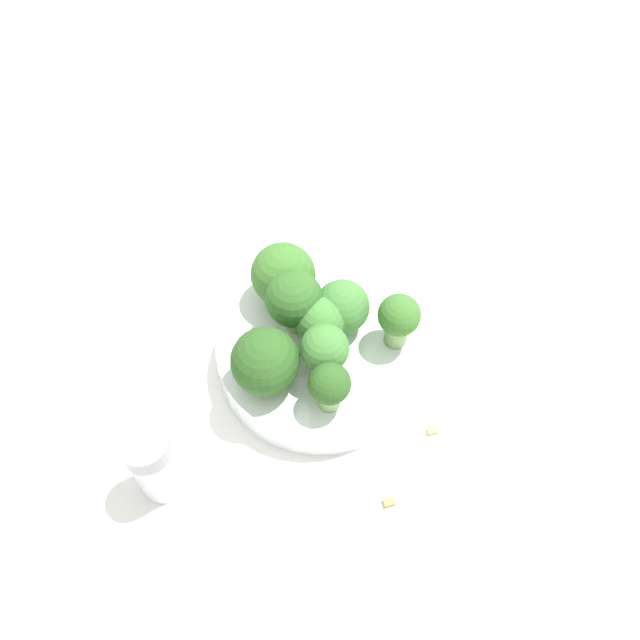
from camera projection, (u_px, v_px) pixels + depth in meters
ground_plane at (320, 363)px, 0.56m from camera, size 3.00×3.00×0.00m
bowl at (320, 353)px, 0.55m from camera, size 0.18×0.18×0.04m
broccoli_floret_0 at (325, 350)px, 0.49m from camera, size 0.04×0.04×0.06m
broccoli_floret_1 at (268, 365)px, 0.48m from camera, size 0.05×0.05×0.06m
broccoli_floret_2 at (339, 305)px, 0.52m from camera, size 0.05×0.05×0.05m
broccoli_floret_3 at (294, 300)px, 0.51m from camera, size 0.05×0.05×0.06m
broccoli_floret_4 at (320, 322)px, 0.51m from camera, size 0.04×0.04×0.05m
broccoli_floret_5 at (283, 275)px, 0.54m from camera, size 0.06×0.06×0.06m
broccoli_floret_6 at (329, 386)px, 0.48m from camera, size 0.03×0.03×0.05m
broccoli_floret_7 at (399, 318)px, 0.51m from camera, size 0.04×0.04×0.05m
pepper_shaker at (153, 462)px, 0.47m from camera, size 0.04×0.04×0.08m
almond_crumb_0 at (432, 430)px, 0.52m from camera, size 0.01×0.01×0.01m
almond_crumb_1 at (390, 501)px, 0.48m from camera, size 0.01×0.01×0.01m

